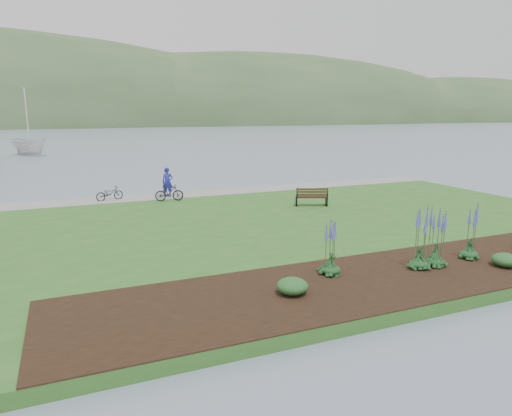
{
  "coord_description": "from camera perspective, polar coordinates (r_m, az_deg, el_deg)",
  "views": [
    {
      "loc": [
        -7.78,
        -20.83,
        5.57
      ],
      "look_at": [
        -0.07,
        -2.38,
        1.3
      ],
      "focal_mm": 32.0,
      "sensor_mm": 36.0,
      "label": 1
    }
  ],
  "objects": [
    {
      "name": "echium_0",
      "position": [
        15.96,
        19.89,
        -3.83
      ],
      "size": [
        0.62,
        0.62,
        2.34
      ],
      "color": "#153B1B",
      "rests_on": "garden_bed"
    },
    {
      "name": "shrub_0",
      "position": [
        13.25,
        4.56,
        -9.7
      ],
      "size": [
        0.91,
        0.91,
        0.45
      ],
      "primitive_type": "ellipsoid",
      "color": "#1E4C21",
      "rests_on": "garden_bed"
    },
    {
      "name": "far_hillside",
      "position": [
        192.93,
        -14.62,
        10.01
      ],
      "size": [
        580.0,
        80.0,
        38.0
      ],
      "primitive_type": null,
      "color": "#37542F",
      "rests_on": "ground"
    },
    {
      "name": "bicycle_b",
      "position": [
        27.1,
        -10.8,
        1.89
      ],
      "size": [
        0.76,
        1.69,
        0.98
      ],
      "primitive_type": "imported",
      "rotation": [
        0.0,
        0.0,
        1.39
      ],
      "color": "black",
      "rests_on": "lawn"
    },
    {
      "name": "shoreline_path",
      "position": [
        29.26,
        -6.9,
        1.82
      ],
      "size": [
        34.0,
        2.2,
        0.03
      ],
      "primitive_type": "cube",
      "color": "gray",
      "rests_on": "lawn"
    },
    {
      "name": "lawn",
      "position": [
        21.07,
        -0.22,
        -2.71
      ],
      "size": [
        34.0,
        20.0,
        0.4
      ],
      "primitive_type": "cube",
      "color": "#29591F",
      "rests_on": "ground"
    },
    {
      "name": "echium_1",
      "position": [
        17.73,
        25.28,
        -3.14
      ],
      "size": [
        0.62,
        0.62,
        2.2
      ],
      "color": "#153B1B",
      "rests_on": "garden_bed"
    },
    {
      "name": "shrub_1",
      "position": [
        17.57,
        28.72,
        -5.71
      ],
      "size": [
        0.88,
        0.88,
        0.44
      ],
      "primitive_type": "ellipsoid",
      "color": "#1E4C21",
      "rests_on": "garden_bed"
    },
    {
      "name": "echium_5",
      "position": [
        16.39,
        21.68,
        -3.49
      ],
      "size": [
        0.62,
        0.62,
        2.28
      ],
      "color": "#153B1B",
      "rests_on": "garden_bed"
    },
    {
      "name": "garden_bed",
      "position": [
        16.26,
        20.67,
        -7.22
      ],
      "size": [
        24.0,
        4.4,
        0.04
      ],
      "primitive_type": "cube",
      "color": "black",
      "rests_on": "lawn"
    },
    {
      "name": "echium_4",
      "position": [
        14.67,
        9.42,
        -4.93
      ],
      "size": [
        0.62,
        0.62,
        2.18
      ],
      "color": "#153B1B",
      "rests_on": "garden_bed"
    },
    {
      "name": "park_bench",
      "position": [
        25.4,
        6.98,
        1.44
      ],
      "size": [
        1.86,
        1.31,
        1.07
      ],
      "rotation": [
        0.0,
        0.0,
        -0.4
      ],
      "color": "black",
      "rests_on": "lawn"
    },
    {
      "name": "sailboat",
      "position": [
        65.24,
        -26.32,
        5.91
      ],
      "size": [
        14.42,
        14.45,
        26.85
      ],
      "primitive_type": "imported",
      "rotation": [
        0.0,
        0.0,
        0.67
      ],
      "color": "silver",
      "rests_on": "ground"
    },
    {
      "name": "ground",
      "position": [
        22.93,
        -2.13,
        -2.02
      ],
      "size": [
        600.0,
        600.0,
        0.0
      ],
      "primitive_type": "plane",
      "color": "slate",
      "rests_on": "ground"
    },
    {
      "name": "bicycle_a",
      "position": [
        28.16,
        -17.85,
        1.76
      ],
      "size": [
        0.99,
        1.71,
        0.84
      ],
      "primitive_type": "imported",
      "rotation": [
        0.0,
        0.0,
        1.85
      ],
      "color": "black",
      "rests_on": "lawn"
    },
    {
      "name": "person",
      "position": [
        28.38,
        -11.01,
        3.49
      ],
      "size": [
        0.8,
        0.58,
        2.11
      ],
      "primitive_type": "imported",
      "rotation": [
        0.0,
        0.0,
        -0.07
      ],
      "color": "#22259F",
      "rests_on": "lawn"
    }
  ]
}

